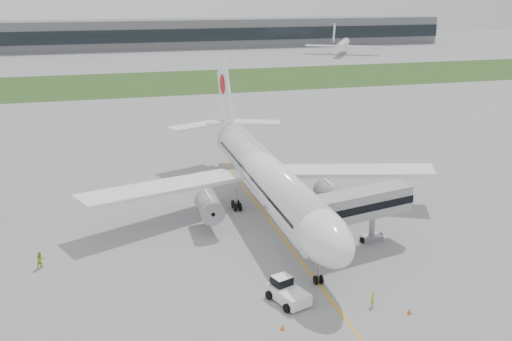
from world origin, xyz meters
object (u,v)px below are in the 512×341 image
object	(u,v)px
airliner	(264,172)
jet_bridge	(350,208)
ground_crew_near	(372,299)
pushback_tug	(287,291)

from	to	relation	value
airliner	jet_bridge	bearing A→B (deg)	-65.30
jet_bridge	ground_crew_near	distance (m)	12.97
pushback_tug	jet_bridge	size ratio (longest dim) A/B	0.32
pushback_tug	jet_bridge	bearing A→B (deg)	21.73
ground_crew_near	airliner	bearing A→B (deg)	-115.58
pushback_tug	ground_crew_near	world-z (taller)	pushback_tug
jet_bridge	ground_crew_near	bearing A→B (deg)	-116.23
pushback_tug	ground_crew_near	size ratio (longest dim) A/B	3.16
airliner	pushback_tug	size ratio (longest dim) A/B	11.31
pushback_tug	ground_crew_near	distance (m)	8.05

